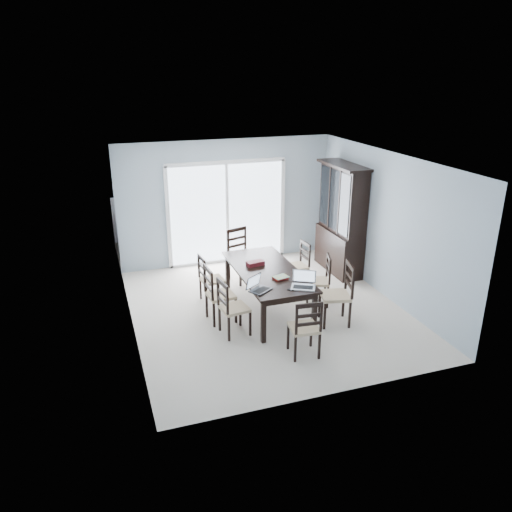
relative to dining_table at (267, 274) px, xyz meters
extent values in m
plane|color=beige|center=(0.00, 0.00, -0.67)|extent=(5.00, 5.00, 0.00)
plane|color=white|center=(0.00, 0.00, 1.93)|extent=(5.00, 5.00, 0.00)
cube|color=#95A6B2|center=(0.00, 2.50, 0.63)|extent=(4.50, 0.02, 2.60)
cube|color=#95A6B2|center=(-2.25, 0.00, 0.63)|extent=(0.02, 5.00, 2.60)
cube|color=#95A6B2|center=(2.25, 0.00, 0.63)|extent=(0.02, 5.00, 2.60)
cube|color=gray|center=(0.00, 3.50, -0.72)|extent=(4.50, 2.00, 0.10)
cube|color=#99999E|center=(0.00, 4.50, -0.12)|extent=(4.50, 0.06, 1.10)
cube|color=black|center=(0.00, 0.00, 0.06)|extent=(1.00, 2.20, 0.04)
cube|color=black|center=(0.00, 0.00, 0.00)|extent=(0.88, 2.08, 0.10)
cube|color=black|center=(-0.42, -1.00, -0.33)|extent=(0.07, 0.07, 0.69)
cube|color=black|center=(0.42, -1.00, -0.33)|extent=(0.07, 0.07, 0.69)
cube|color=black|center=(-0.42, 1.00, -0.33)|extent=(0.07, 0.07, 0.69)
cube|color=black|center=(0.42, 1.00, -0.33)|extent=(0.07, 0.07, 0.69)
cube|color=black|center=(2.01, 1.25, -0.25)|extent=(0.45, 1.30, 0.85)
cube|color=black|center=(2.04, 1.25, 0.83)|extent=(0.38, 1.30, 1.30)
cube|color=black|center=(2.01, 1.25, 1.50)|extent=(0.50, 1.38, 0.05)
cube|color=black|center=(1.84, 0.83, 0.83)|extent=(0.02, 0.36, 1.18)
cube|color=black|center=(1.84, 1.25, 0.83)|extent=(0.02, 0.36, 1.18)
cube|color=black|center=(1.84, 1.67, 0.83)|extent=(0.02, 0.36, 1.18)
cube|color=silver|center=(0.00, 2.48, 0.38)|extent=(2.40, 0.02, 2.10)
cube|color=white|center=(0.00, 2.46, 1.47)|extent=(2.52, 0.05, 0.08)
cube|color=white|center=(0.00, 2.46, 0.38)|extent=(0.06, 0.05, 2.10)
cube|color=white|center=(0.00, 2.46, -0.65)|extent=(2.52, 0.05, 0.05)
cube|color=black|center=(-0.96, -0.44, -0.47)|extent=(0.04, 0.04, 0.41)
cube|color=black|center=(-0.90, -0.80, -0.47)|extent=(0.04, 0.04, 0.41)
cube|color=black|center=(-0.60, -0.39, -0.47)|extent=(0.04, 0.04, 0.41)
cube|color=black|center=(-0.55, -0.74, -0.47)|extent=(0.04, 0.04, 0.41)
cube|color=tan|center=(-0.75, -0.59, -0.24)|extent=(0.45, 0.45, 0.05)
cube|color=black|center=(-1.04, 0.08, -0.46)|extent=(0.04, 0.04, 0.43)
cube|color=black|center=(-1.01, -0.30, -0.46)|extent=(0.04, 0.04, 0.43)
cube|color=black|center=(-0.67, 0.11, -0.46)|extent=(0.04, 0.04, 0.43)
cube|color=black|center=(-0.64, -0.27, -0.46)|extent=(0.04, 0.04, 0.43)
cube|color=tan|center=(-0.84, -0.09, -0.22)|extent=(0.45, 0.45, 0.05)
cube|color=black|center=(-0.98, 0.80, -0.48)|extent=(0.03, 0.03, 0.39)
cube|color=black|center=(-0.95, 0.46, -0.48)|extent=(0.03, 0.03, 0.39)
cube|color=black|center=(-0.64, 0.83, -0.48)|extent=(0.03, 0.03, 0.39)
cube|color=black|center=(-0.61, 0.49, -0.48)|extent=(0.03, 0.03, 0.39)
cube|color=tan|center=(-0.80, 0.64, -0.26)|extent=(0.41, 0.41, 0.05)
cube|color=black|center=(1.04, -1.02, -0.44)|extent=(0.05, 0.05, 0.46)
cube|color=black|center=(1.13, -0.63, -0.44)|extent=(0.05, 0.05, 0.46)
cube|color=black|center=(0.64, -0.93, -0.44)|extent=(0.05, 0.05, 0.46)
cube|color=black|center=(0.74, -0.53, -0.44)|extent=(0.05, 0.05, 0.46)
cube|color=tan|center=(0.89, -0.78, -0.19)|extent=(0.54, 0.54, 0.05)
cube|color=black|center=(1.02, -0.26, -0.47)|extent=(0.04, 0.04, 0.40)
cube|color=black|center=(1.14, 0.07, -0.47)|extent=(0.04, 0.04, 0.40)
cube|color=black|center=(0.69, -0.15, -0.47)|extent=(0.04, 0.04, 0.40)
cube|color=black|center=(0.80, 0.18, -0.47)|extent=(0.04, 0.04, 0.40)
cube|color=tan|center=(0.91, -0.04, -0.25)|extent=(0.50, 0.50, 0.05)
cube|color=black|center=(1.04, 0.60, -0.48)|extent=(0.03, 0.03, 0.39)
cube|color=black|center=(1.01, 0.94, -0.48)|extent=(0.03, 0.03, 0.39)
cube|color=black|center=(0.70, 0.57, -0.48)|extent=(0.03, 0.03, 0.39)
cube|color=black|center=(0.67, 0.92, -0.48)|extent=(0.03, 0.03, 0.39)
cube|color=tan|center=(0.86, 0.76, -0.26)|extent=(0.41, 0.41, 0.05)
cube|color=black|center=(-0.17, -1.66, -0.47)|extent=(0.04, 0.04, 0.41)
cube|color=black|center=(0.18, -1.69, -0.47)|extent=(0.04, 0.04, 0.41)
cube|color=black|center=(-0.14, -1.30, -0.47)|extent=(0.04, 0.04, 0.41)
cube|color=black|center=(0.22, -1.34, -0.47)|extent=(0.04, 0.04, 0.41)
cube|color=tan|center=(0.02, -1.50, -0.24)|extent=(0.43, 0.43, 0.05)
cube|color=black|center=(0.13, 1.62, -0.45)|extent=(0.05, 0.05, 0.46)
cube|color=black|center=(-0.25, 1.50, -0.45)|extent=(0.05, 0.05, 0.46)
cube|color=black|center=(0.25, 1.23, -0.45)|extent=(0.05, 0.05, 0.46)
cube|color=black|center=(-0.13, 1.12, -0.45)|extent=(0.05, 0.05, 0.46)
cube|color=tan|center=(0.00, 1.37, -0.19)|extent=(0.56, 0.56, 0.05)
cube|color=black|center=(-0.38, -0.75, 0.09)|extent=(0.40, 0.37, 0.02)
cube|color=silver|center=(-0.38, -0.75, 0.20)|extent=(0.26, 0.19, 0.17)
cube|color=silver|center=(0.28, -0.86, 0.09)|extent=(0.45, 0.40, 0.02)
cube|color=silver|center=(0.28, -0.86, 0.21)|extent=(0.31, 0.19, 0.20)
cube|color=maroon|center=(0.07, -0.42, 0.09)|extent=(0.23, 0.19, 0.03)
cube|color=gold|center=(0.08, -0.42, 0.11)|extent=(0.27, 0.23, 0.01)
cube|color=black|center=(0.07, -0.87, 0.08)|extent=(0.11, 0.09, 0.01)
cube|color=#4B0F14|center=(-0.12, 0.26, 0.11)|extent=(0.32, 0.19, 0.07)
cube|color=maroon|center=(-0.74, 3.51, -0.23)|extent=(2.10, 1.96, 0.89)
cube|color=#9A9A9A|center=(-0.74, 3.51, 0.24)|extent=(2.16, 2.02, 0.06)
camera|label=1|loc=(-2.66, -7.27, 3.26)|focal=35.00mm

